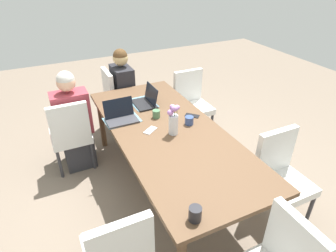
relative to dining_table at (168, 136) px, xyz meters
name	(u,v)px	position (x,y,z in m)	size (l,w,h in m)	color
ground_plane	(168,187)	(0.00, 0.00, -0.68)	(10.00, 10.00, 0.00)	#756656
dining_table	(168,136)	(0.00, 0.00, 0.00)	(2.39, 1.02, 0.75)	brown
chair_far_left_near	(71,132)	(0.80, 0.85, -0.18)	(0.44, 0.44, 0.90)	silver
person_far_left_near	(74,126)	(0.88, 0.79, -0.15)	(0.36, 0.40, 1.19)	#2D2D33
chair_head_right_left_mid	(117,97)	(1.49, 0.09, -0.18)	(0.44, 0.44, 0.90)	silver
person_head_right_left_mid	(124,96)	(1.43, 0.02, -0.15)	(0.40, 0.36, 1.19)	#2D2D33
chair_near_left_far	(191,101)	(0.93, -0.80, -0.18)	(0.44, 0.44, 0.90)	silver
chair_near_right_near	(280,173)	(-0.77, -0.79, -0.18)	(0.44, 0.44, 0.90)	silver
chair_far_right_far	(119,252)	(-0.92, 0.81, -0.18)	(0.44, 0.44, 0.90)	silver
flower_vase	(173,120)	(-0.07, -0.02, 0.22)	(0.09, 0.12, 0.31)	silver
placemat_far_left_near	(122,120)	(0.39, 0.35, 0.07)	(0.36, 0.26, 0.00)	slate
placemat_head_right_left_mid	(143,103)	(0.67, 0.01, 0.07)	(0.36, 0.26, 0.00)	slate
laptop_head_right_left_mid	(146,101)	(0.63, -0.02, 0.11)	(0.32, 0.22, 0.21)	black
laptop_far_left_near	(121,116)	(0.39, 0.36, 0.11)	(0.22, 0.32, 0.21)	#38383D
coffee_mug_near_left	(156,114)	(0.29, 0.00, 0.11)	(0.08, 0.08, 0.09)	#47704C
coffee_mug_near_right	(120,104)	(0.66, 0.29, 0.12)	(0.08, 0.08, 0.11)	#AD3D38
coffee_mug_centre_left	(189,120)	(0.02, -0.25, 0.11)	(0.09, 0.09, 0.08)	#33477A
coffee_mug_centre_right	(195,214)	(-1.08, 0.32, 0.12)	(0.09, 0.09, 0.10)	#232328
phone_black	(192,116)	(0.16, -0.36, 0.07)	(0.15, 0.07, 0.01)	black
phone_silver	(150,130)	(0.07, 0.16, 0.07)	(0.15, 0.07, 0.01)	silver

